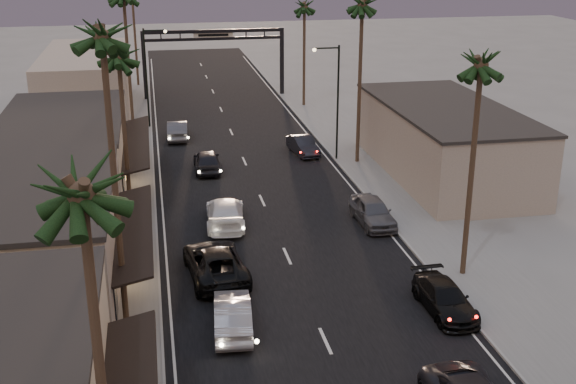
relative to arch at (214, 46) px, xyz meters
name	(u,v)px	position (x,y,z in m)	size (l,w,h in m)	color
ground	(256,186)	(0.00, -30.00, -5.53)	(200.00, 200.00, 0.00)	slate
road	(246,165)	(0.00, -25.00, -5.53)	(14.00, 120.00, 0.02)	black
sidewalk_left	(123,146)	(-9.50, -18.00, -5.47)	(5.00, 92.00, 0.12)	slate
sidewalk_right	(342,135)	(9.50, -18.00, -5.47)	(5.00, 92.00, 0.12)	slate
storefront_mid	(31,243)	(-13.00, -44.00, -2.78)	(8.00, 14.00, 5.50)	gray
storefront_far	(65,154)	(-13.00, -28.00, -3.03)	(8.00, 16.00, 5.00)	#BDAD90
storefront_dist	(87,83)	(-13.00, -5.00, -2.53)	(8.00, 20.00, 6.00)	gray
building_right	(444,142)	(14.00, -30.00, -3.03)	(8.00, 18.00, 5.00)	gray
arch	(214,46)	(0.00, 0.00, 0.00)	(15.20, 0.40, 7.27)	black
streetlight_right	(334,94)	(6.92, -25.00, -0.20)	(2.13, 0.30, 9.00)	black
streetlight_left	(149,70)	(-6.92, -12.00, -0.20)	(2.13, 0.30, 9.00)	black
palm_la	(80,178)	(-8.60, -61.00, 5.91)	(3.20, 3.20, 13.20)	#38281C
palm_lb	(101,27)	(-8.60, -48.00, 7.85)	(3.20, 3.20, 15.20)	#38281C
palm_lc	(118,49)	(-8.60, -34.00, 4.94)	(3.20, 3.20, 12.20)	#38281C
palm_ra	(482,56)	(8.60, -46.00, 5.91)	(3.20, 3.20, 13.20)	#38281C
palm_rc	(305,2)	(8.60, -6.00, 4.94)	(3.20, 3.20, 12.20)	#38281C
oncoming_pickup	(215,262)	(-4.13, -43.79, -4.70)	(2.78, 6.03, 1.68)	black
oncoming_silver	(233,315)	(-3.88, -49.29, -4.76)	(1.64, 4.69, 1.55)	gray
oncoming_white	(225,213)	(-2.87, -36.86, -4.72)	(2.27, 5.58, 1.62)	silver
oncoming_dgrey	(207,161)	(-3.06, -25.89, -4.73)	(1.90, 4.72, 1.61)	black
oncoming_grey_far	(177,130)	(-4.84, -16.38, -4.73)	(1.69, 4.85, 1.60)	#4A4A4F
curbside_black	(445,298)	(6.14, -49.47, -4.84)	(1.93, 4.76, 1.38)	black
curbside_grey	(373,211)	(6.04, -38.33, -4.71)	(1.94, 4.83, 1.65)	#4A4B4F
curbside_far	(303,146)	(4.94, -22.95, -4.82)	(1.52, 4.36, 1.44)	black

